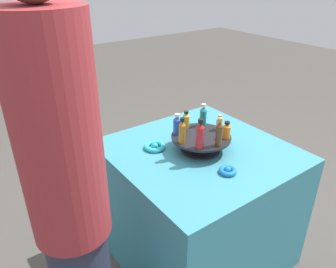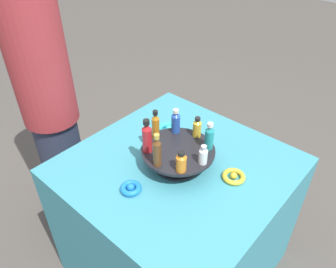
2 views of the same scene
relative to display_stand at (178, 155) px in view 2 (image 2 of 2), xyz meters
name	(u,v)px [view 2 (image 2 of 2)]	position (x,y,z in m)	size (l,w,h in m)	color
ground_plane	(175,260)	(0.00, 0.00, -0.78)	(12.00, 12.00, 0.00)	#4C4742
party_table	(176,219)	(0.00, 0.00, -0.42)	(0.89, 0.89, 0.73)	teal
display_stand	(178,155)	(0.00, 0.00, 0.00)	(0.31, 0.31, 0.08)	black
bottle_gold	(197,127)	(0.00, 0.13, 0.08)	(0.04, 0.04, 0.09)	gold
bottle_blue	(176,122)	(-0.09, 0.09, 0.08)	(0.04, 0.04, 0.11)	#234CAD
bottle_amber	(156,125)	(-0.13, 0.00, 0.09)	(0.03, 0.03, 0.14)	#AD6B19
bottle_red	(147,137)	(-0.09, -0.09, 0.10)	(0.04, 0.04, 0.15)	#B21E23
bottle_brown	(157,151)	(0.00, -0.13, 0.10)	(0.03, 0.03, 0.15)	brown
bottle_orange	(181,162)	(0.09, -0.09, 0.07)	(0.04, 0.04, 0.09)	orange
bottle_clear	(203,155)	(0.13, 0.00, 0.07)	(0.04, 0.04, 0.09)	silver
bottle_teal	(209,137)	(0.09, 0.09, 0.09)	(0.04, 0.04, 0.13)	teal
ribbon_bow_blue	(131,188)	(-0.04, -0.24, -0.04)	(0.08, 0.08, 0.03)	blue
ribbon_bow_gold	(234,176)	(0.23, 0.09, -0.04)	(0.10, 0.10, 0.03)	gold
ribbon_bow_teal	(169,129)	(-0.19, 0.15, -0.04)	(0.11, 0.11, 0.03)	#2DB7CC
person_figure	(47,95)	(-0.76, -0.14, 0.06)	(0.28, 0.28, 1.67)	#282D42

